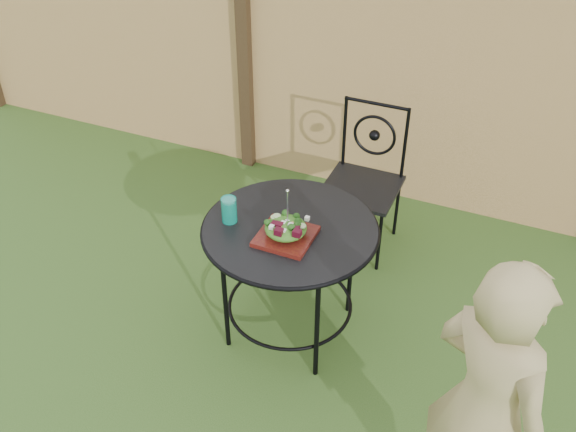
% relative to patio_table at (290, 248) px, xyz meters
% --- Properties ---
extents(ground, '(60.00, 60.00, 0.00)m').
position_rel_patio_table_xyz_m(ground, '(0.29, -0.63, -0.59)').
color(ground, '#224415').
rests_on(ground, ground).
extents(fence, '(8.00, 0.12, 1.90)m').
position_rel_patio_table_xyz_m(fence, '(0.29, 1.57, 0.36)').
color(fence, tan).
rests_on(fence, ground).
extents(patio_table, '(0.92, 0.92, 0.72)m').
position_rel_patio_table_xyz_m(patio_table, '(0.00, 0.00, 0.00)').
color(patio_table, black).
rests_on(patio_table, ground).
extents(patio_chair, '(0.46, 0.46, 0.95)m').
position_rel_patio_table_xyz_m(patio_chair, '(0.11, 0.94, -0.08)').
color(patio_chair, black).
rests_on(patio_chair, ground).
extents(diner, '(0.62, 0.57, 1.43)m').
position_rel_patio_table_xyz_m(diner, '(1.11, -0.73, 0.13)').
color(diner, tan).
rests_on(diner, ground).
extents(salad_plate, '(0.27, 0.27, 0.02)m').
position_rel_patio_table_xyz_m(salad_plate, '(0.02, -0.09, 0.15)').
color(salad_plate, '#3F090E').
rests_on(salad_plate, patio_table).
extents(salad, '(0.21, 0.21, 0.08)m').
position_rel_patio_table_xyz_m(salad, '(0.02, -0.09, 0.20)').
color(salad, '#235614').
rests_on(salad, salad_plate).
extents(fork, '(0.01, 0.01, 0.18)m').
position_rel_patio_table_xyz_m(fork, '(0.03, -0.09, 0.33)').
color(fork, silver).
rests_on(fork, salad).
extents(drinking_glass, '(0.08, 0.08, 0.14)m').
position_rel_patio_table_xyz_m(drinking_glass, '(-0.31, -0.08, 0.21)').
color(drinking_glass, '#0B8971').
rests_on(drinking_glass, patio_table).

